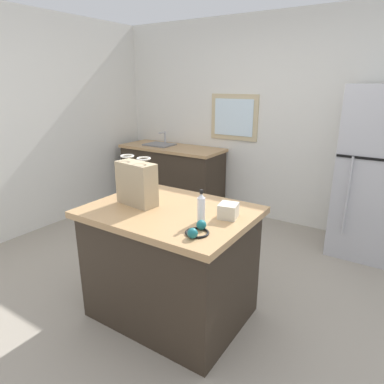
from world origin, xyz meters
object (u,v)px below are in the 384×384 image
object	(u,v)px
kitchen_island	(171,263)
refrigerator	(377,174)
shopping_bag	(137,183)
small_box	(228,211)
bottle	(201,208)
ear_defenders	(197,230)

from	to	relation	value
kitchen_island	refrigerator	xyz separation A→B (m)	(1.15, 1.99, 0.43)
shopping_bag	small_box	xyz separation A→B (m)	(0.70, 0.13, -0.11)
shopping_bag	small_box	world-z (taller)	shopping_bag
kitchen_island	refrigerator	distance (m)	2.34
small_box	bottle	distance (m)	0.21
shopping_bag	refrigerator	bearing A→B (deg)	55.11
small_box	bottle	world-z (taller)	bottle
bottle	ear_defenders	distance (m)	0.20
kitchen_island	ear_defenders	size ratio (longest dim) A/B	6.04
refrigerator	bottle	distance (m)	2.24
refrigerator	bottle	world-z (taller)	refrigerator
kitchen_island	bottle	size ratio (longest dim) A/B	5.32
shopping_bag	ear_defenders	size ratio (longest dim) A/B	1.86
shopping_bag	bottle	xyz separation A→B (m)	(0.59, -0.04, -0.06)
refrigerator	shopping_bag	xyz separation A→B (m)	(-1.42, -2.04, 0.17)
kitchen_island	small_box	xyz separation A→B (m)	(0.43, 0.09, 0.49)
refrigerator	ear_defenders	world-z (taller)	refrigerator
kitchen_island	ear_defenders	distance (m)	0.66
shopping_bag	kitchen_island	bearing A→B (deg)	9.94
small_box	refrigerator	bearing A→B (deg)	69.30
kitchen_island	bottle	xyz separation A→B (m)	(0.32, -0.08, 0.54)
kitchen_island	shopping_bag	size ratio (longest dim) A/B	3.25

